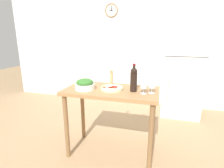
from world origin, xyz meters
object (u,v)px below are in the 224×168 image
object	(u,v)px
wine_bottle	(134,79)
wine_glass_near	(144,86)
homemade_pizza	(112,88)
wine_glass_far	(152,86)
refrigerator	(182,74)
salad_bowl	(85,85)
pepper_mill	(111,78)

from	to	relation	value
wine_bottle	wine_glass_near	xyz separation A→B (m)	(0.13, -0.06, -0.06)
wine_glass_near	homemade_pizza	bearing A→B (deg)	172.34
wine_bottle	wine_glass_far	xyz separation A→B (m)	(0.21, -0.02, -0.06)
refrigerator	salad_bowl	bearing A→B (deg)	-127.63
wine_bottle	wine_glass_far	size ratio (longest dim) A/B	2.49
refrigerator	pepper_mill	size ratio (longest dim) A/B	7.94
wine_bottle	pepper_mill	distance (m)	0.39
refrigerator	salad_bowl	distance (m)	2.15
wine_glass_far	pepper_mill	xyz separation A→B (m)	(-0.55, 0.22, 0.01)
homemade_pizza	pepper_mill	bearing A→B (deg)	107.25
wine_glass_far	salad_bowl	distance (m)	0.81
wine_glass_far	salad_bowl	xyz separation A→B (m)	(-0.81, -0.06, -0.03)
refrigerator	wine_glass_near	bearing A→B (deg)	-109.35
wine_glass_near	wine_glass_far	xyz separation A→B (m)	(0.09, 0.04, 0.00)
wine_glass_near	homemade_pizza	distance (m)	0.40
wine_glass_near	homemade_pizza	xyz separation A→B (m)	(-0.39, 0.05, -0.07)
wine_glass_near	pepper_mill	xyz separation A→B (m)	(-0.46, 0.26, 0.01)
refrigerator	wine_glass_far	world-z (taller)	refrigerator
wine_bottle	salad_bowl	xyz separation A→B (m)	(-0.59, -0.08, -0.09)
refrigerator	salad_bowl	world-z (taller)	refrigerator
wine_glass_far	pepper_mill	world-z (taller)	pepper_mill
wine_bottle	homemade_pizza	xyz separation A→B (m)	(-0.27, -0.01, -0.13)
refrigerator	pepper_mill	distance (m)	1.77
homemade_pizza	refrigerator	bearing A→B (deg)	58.88
wine_bottle	wine_glass_far	bearing A→B (deg)	-4.45
wine_glass_far	wine_glass_near	bearing A→B (deg)	-153.96
wine_glass_far	salad_bowl	bearing A→B (deg)	-175.57
refrigerator	wine_bottle	size ratio (longest dim) A/B	5.02
wine_glass_near	salad_bowl	distance (m)	0.72
wine_bottle	salad_bowl	world-z (taller)	wine_bottle
wine_bottle	wine_glass_far	distance (m)	0.22
wine_bottle	pepper_mill	size ratio (longest dim) A/B	1.58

